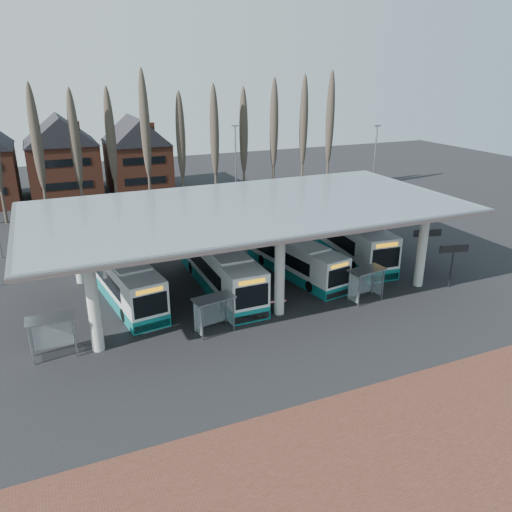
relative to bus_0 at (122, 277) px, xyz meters
name	(u,v)px	position (x,y,z in m)	size (l,w,h in m)	color
ground	(296,329)	(9.35, -9.44, -1.56)	(140.00, 140.00, 0.00)	black
brick_strip	(422,452)	(9.35, -21.44, -1.55)	(70.00, 10.00, 0.03)	brown
station_canopy	(248,214)	(9.35, -1.44, 4.12)	(32.00, 16.00, 6.34)	#BBBBB6
poplar_row	(165,134)	(9.35, 23.56, 7.21)	(45.10, 1.10, 14.50)	#473D33
townhouse_row	(21,153)	(-6.40, 34.56, 4.38)	(36.80, 10.30, 12.25)	brown
lamp_post_b	(236,170)	(15.35, 16.56, 3.77)	(0.80, 0.16, 10.17)	slate
lamp_post_c	(374,170)	(29.35, 10.56, 3.77)	(0.80, 0.16, 10.17)	slate
bus_0	(122,277)	(0.00, 0.00, 0.00)	(4.15, 12.16, 3.31)	silver
bus_1	(220,268)	(7.10, -1.19, 0.07)	(2.70, 12.44, 3.46)	silver
bus_2	(294,258)	(13.54, -1.06, -0.14)	(3.97, 11.10, 3.02)	silver
bus_3	(345,237)	(19.79, 1.19, 0.15)	(3.77, 13.25, 3.63)	silver
shelter_0	(52,328)	(-5.05, -6.56, 0.25)	(2.71, 1.39, 2.49)	gray
shelter_1	(213,306)	(4.42, -7.55, 0.20)	(2.79, 1.72, 2.42)	gray
shelter_2	(365,277)	(15.92, -7.52, 0.24)	(2.84, 1.71, 2.48)	gray
info_sign_0	(454,252)	(23.30, -8.18, 1.33)	(2.28, 0.67, 3.45)	black
info_sign_1	(427,236)	(23.99, -4.51, 1.39)	(2.31, 0.76, 3.51)	black
barrier	(270,303)	(8.72, -6.80, -0.71)	(2.19, 0.79, 1.10)	black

